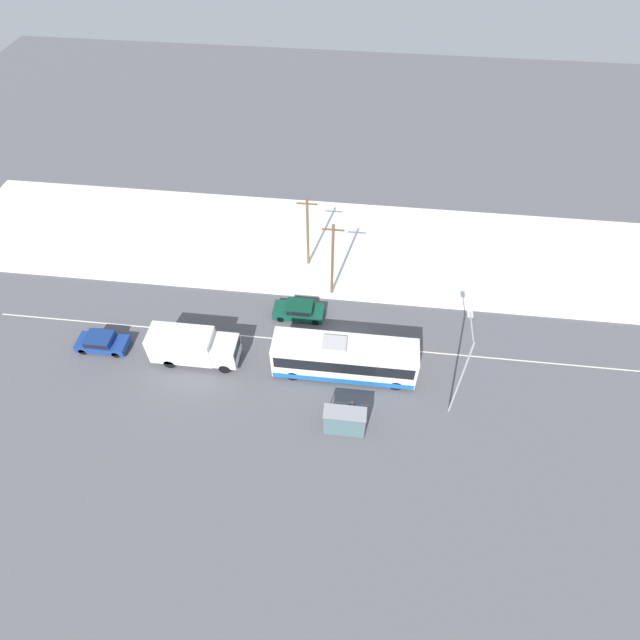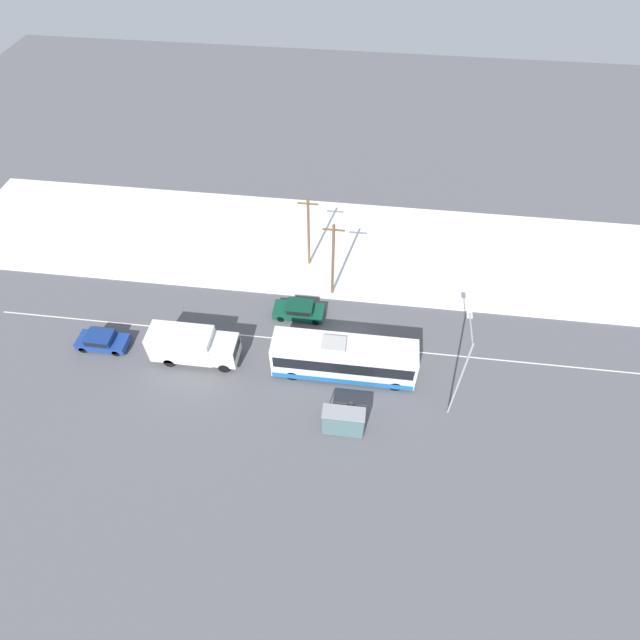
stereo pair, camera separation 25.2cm
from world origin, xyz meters
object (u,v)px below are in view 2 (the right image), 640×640
(pedestrian_at_stop, at_px, (351,408))
(streetlamp, at_px, (462,365))
(box_truck, at_px, (192,345))
(parked_car_near_truck, at_px, (102,340))
(city_bus, at_px, (344,359))
(bus_shelter, at_px, (343,421))
(sedan_car, at_px, (299,310))
(utility_pole_roadside, at_px, (333,260))
(utility_pole_snowlot, at_px, (309,232))

(pedestrian_at_stop, height_order, streetlamp, streetlamp)
(box_truck, distance_m, parked_car_near_truck, 7.83)
(city_bus, height_order, bus_shelter, city_bus)
(pedestrian_at_stop, height_order, bus_shelter, bus_shelter)
(parked_car_near_truck, relative_size, pedestrian_at_stop, 2.25)
(sedan_car, relative_size, streetlamp, 0.53)
(sedan_car, distance_m, pedestrian_at_stop, 10.58)
(pedestrian_at_stop, xyz_separation_m, utility_pole_roadside, (-2.64, 12.28, 2.93))
(streetlamp, bearing_deg, bus_shelter, -156.76)
(city_bus, bearing_deg, box_truck, -179.67)
(city_bus, bearing_deg, sedan_car, 128.55)
(parked_car_near_truck, bearing_deg, bus_shelter, -15.26)
(box_truck, bearing_deg, utility_pole_snowlot, 58.00)
(utility_pole_roadside, height_order, utility_pole_snowlot, utility_pole_roadside)
(streetlamp, bearing_deg, city_bus, 165.60)
(streetlamp, relative_size, utility_pole_snowlot, 1.10)
(box_truck, bearing_deg, sedan_car, 35.69)
(city_bus, relative_size, parked_car_near_truck, 2.68)
(sedan_car, xyz_separation_m, parked_car_near_truck, (-15.39, -5.23, -0.02))
(parked_car_near_truck, relative_size, utility_pole_snowlot, 0.55)
(parked_car_near_truck, relative_size, utility_pole_roadside, 0.53)
(parked_car_near_truck, bearing_deg, pedestrian_at_stop, -11.00)
(city_bus, xyz_separation_m, utility_pole_roadside, (-1.78, 8.45, 2.29))
(bus_shelter, bearing_deg, city_bus, 94.62)
(parked_car_near_truck, xyz_separation_m, pedestrian_at_stop, (20.55, -3.99, 0.35))
(city_bus, distance_m, sedan_car, 6.97)
(bus_shelter, relative_size, streetlamp, 0.37)
(bus_shelter, bearing_deg, sedan_car, 113.81)
(city_bus, xyz_separation_m, streetlamp, (8.03, -2.06, 3.39))
(streetlamp, bearing_deg, sedan_car, 148.83)
(bus_shelter, xyz_separation_m, utility_pole_snowlot, (-4.78, 17.35, 2.20))
(box_truck, xyz_separation_m, pedestrian_at_stop, (12.77, -3.76, -0.53))
(pedestrian_at_stop, bearing_deg, utility_pole_snowlot, 108.18)
(parked_car_near_truck, bearing_deg, sedan_car, 18.78)
(parked_car_near_truck, height_order, streetlamp, streetlamp)
(box_truck, relative_size, bus_shelter, 2.30)
(box_truck, bearing_deg, city_bus, 0.33)
(city_bus, distance_m, utility_pole_roadside, 8.94)
(pedestrian_at_stop, bearing_deg, utility_pole_roadside, 102.13)
(box_truck, xyz_separation_m, sedan_car, (7.61, 5.47, -0.86))
(city_bus, xyz_separation_m, utility_pole_snowlot, (-4.35, 12.03, 2.13))
(city_bus, height_order, utility_pole_snowlot, utility_pole_snowlot)
(city_bus, height_order, box_truck, city_bus)
(bus_shelter, bearing_deg, utility_pole_roadside, 99.13)
(box_truck, height_order, parked_car_near_truck, box_truck)
(sedan_car, height_order, utility_pole_roadside, utility_pole_roadside)
(streetlamp, distance_m, utility_pole_roadside, 14.43)
(bus_shelter, distance_m, utility_pole_snowlot, 18.13)
(bus_shelter, relative_size, utility_pole_snowlot, 0.40)
(pedestrian_at_stop, bearing_deg, bus_shelter, -105.87)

